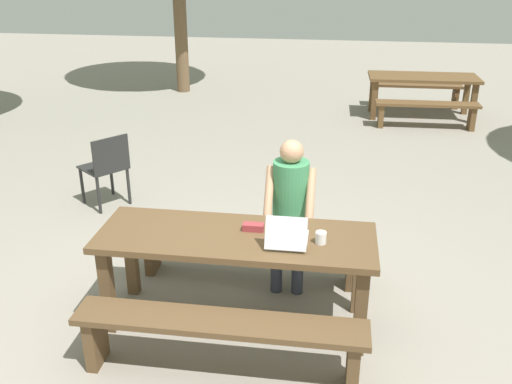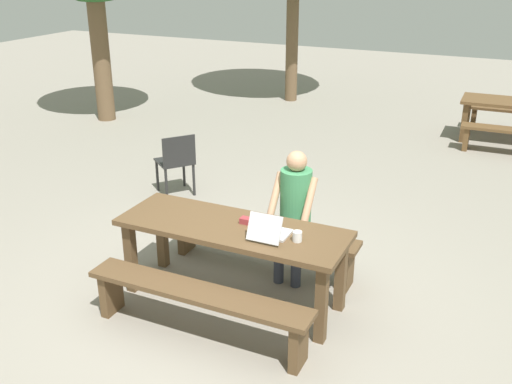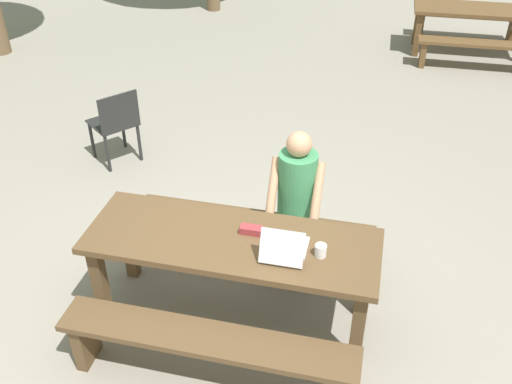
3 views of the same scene
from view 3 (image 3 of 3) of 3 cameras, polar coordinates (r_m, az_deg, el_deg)
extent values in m
plane|color=gray|center=(4.59, -2.19, -12.07)|extent=(30.00, 30.00, 0.00)
cube|color=brown|center=(4.08, -2.42, -4.90)|extent=(2.09, 0.73, 0.05)
cube|color=brown|center=(4.45, -15.17, -8.86)|extent=(0.09, 0.09, 0.71)
cube|color=brown|center=(4.06, 10.02, -13.27)|extent=(0.09, 0.09, 0.71)
cube|color=brown|center=(4.80, -12.44, -4.75)|extent=(0.09, 0.09, 0.71)
cube|color=brown|center=(4.43, 10.62, -8.33)|extent=(0.09, 0.09, 0.71)
cube|color=brown|center=(3.85, -4.92, -14.29)|extent=(1.99, 0.30, 0.05)
cube|color=brown|center=(4.31, -16.53, -13.73)|extent=(0.08, 0.24, 0.41)
cube|color=brown|center=(4.76, -0.28, -2.97)|extent=(1.99, 0.30, 0.05)
cube|color=brown|center=(5.14, -10.05, -3.56)|extent=(0.08, 0.24, 0.41)
cube|color=brown|center=(4.82, 10.21, -6.58)|extent=(0.08, 0.24, 0.41)
cube|color=silver|center=(3.99, 3.00, -5.35)|extent=(0.30, 0.24, 0.02)
cube|color=silver|center=(3.79, 2.58, -5.54)|extent=(0.30, 0.11, 0.22)
cube|color=#0F1933|center=(3.79, 2.60, -5.45)|extent=(0.27, 0.09, 0.20)
cube|color=#993338|center=(4.10, -0.47, -3.77)|extent=(0.16, 0.08, 0.05)
cylinder|color=white|center=(3.92, 6.43, -5.78)|extent=(0.08, 0.08, 0.09)
cylinder|color=#333847|center=(4.71, 2.34, -6.70)|extent=(0.10, 0.10, 0.46)
cylinder|color=#333847|center=(4.69, 4.51, -7.02)|extent=(0.10, 0.10, 0.46)
cube|color=#333847|center=(4.60, 3.74, -3.61)|extent=(0.28, 0.28, 0.12)
cylinder|color=#3F8C59|center=(4.47, 4.10, 0.47)|extent=(0.30, 0.30, 0.59)
cylinder|color=tan|center=(4.39, 1.71, 0.58)|extent=(0.07, 0.32, 0.41)
cylinder|color=tan|center=(4.35, 6.11, 0.00)|extent=(0.07, 0.32, 0.41)
sphere|color=tan|center=(4.27, 4.31, 4.74)|extent=(0.20, 0.20, 0.20)
cube|color=#262626|center=(6.42, -14.01, 6.69)|extent=(0.62, 0.62, 0.02)
cube|color=#262626|center=(6.16, -13.40, 7.69)|extent=(0.29, 0.36, 0.39)
cylinder|color=#262626|center=(6.75, -13.02, 6.03)|extent=(0.04, 0.04, 0.44)
cylinder|color=#262626|center=(6.62, -15.93, 4.99)|extent=(0.04, 0.04, 0.44)
cylinder|color=#262626|center=(6.44, -11.47, 4.82)|extent=(0.04, 0.04, 0.44)
cylinder|color=#262626|center=(6.31, -14.49, 3.71)|extent=(0.04, 0.04, 0.44)
cube|color=brown|center=(9.76, 20.97, 16.53)|extent=(1.85, 0.80, 0.05)
cube|color=brown|center=(9.52, 15.72, 14.76)|extent=(0.09, 0.09, 0.67)
cube|color=brown|center=(10.05, 15.67, 15.78)|extent=(0.09, 0.09, 0.67)
cube|color=brown|center=(9.20, 21.00, 13.59)|extent=(1.65, 0.33, 0.05)
cube|color=brown|center=(9.19, 16.20, 13.04)|extent=(0.08, 0.24, 0.38)
cube|color=brown|center=(10.49, 20.28, 16.13)|extent=(1.65, 0.33, 0.05)
cube|color=brown|center=(10.48, 16.02, 15.64)|extent=(0.08, 0.24, 0.38)
cube|color=brown|center=(10.68, 23.97, 14.39)|extent=(0.08, 0.24, 0.38)
camera|label=1|loc=(0.91, -118.44, -63.72)|focal=40.03mm
camera|label=2|loc=(1.74, 135.46, -36.11)|focal=41.16mm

